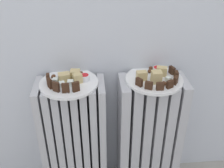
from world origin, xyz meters
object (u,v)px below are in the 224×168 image
(fork, at_px, (69,86))
(radiator_right, at_px, (149,137))
(plate_right, at_px, (154,80))
(radiator_left, at_px, (75,141))
(jam_bowl_left, at_px, (85,77))
(plate_left, at_px, (69,83))
(jam_bowl_right, at_px, (157,69))

(fork, bearing_deg, radiator_right, 5.20)
(fork, bearing_deg, plate_right, 5.20)
(radiator_right, bearing_deg, plate_right, -90.00)
(radiator_left, relative_size, plate_right, 2.55)
(plate_right, xyz_separation_m, jam_bowl_left, (-0.31, 0.01, 0.02))
(plate_left, distance_m, fork, 0.03)
(radiator_left, bearing_deg, fork, -82.77)
(jam_bowl_left, bearing_deg, fork, -146.03)
(radiator_left, xyz_separation_m, plate_right, (0.37, -0.00, 0.34))
(plate_right, distance_m, jam_bowl_right, 0.07)
(plate_left, relative_size, plate_right, 1.00)
(radiator_left, distance_m, jam_bowl_right, 0.54)
(plate_left, bearing_deg, fork, -82.77)
(jam_bowl_left, bearing_deg, radiator_left, -171.88)
(jam_bowl_left, xyz_separation_m, jam_bowl_right, (0.33, 0.05, -0.00))
(jam_bowl_left, relative_size, fork, 0.40)
(radiator_left, height_order, radiator_right, same)
(radiator_left, bearing_deg, radiator_right, 0.00)
(radiator_left, xyz_separation_m, fork, (0.00, -0.03, 0.34))
(jam_bowl_left, xyz_separation_m, fork, (-0.06, -0.04, -0.01))
(radiator_left, bearing_deg, plate_left, -63.43)
(radiator_left, height_order, fork, fork)
(plate_left, bearing_deg, plate_right, 0.00)
(radiator_right, xyz_separation_m, jam_bowl_right, (0.03, 0.06, 0.35))
(plate_left, bearing_deg, jam_bowl_right, 8.87)
(plate_right, xyz_separation_m, fork, (-0.37, -0.03, 0.01))
(radiator_left, height_order, plate_left, plate_left)
(radiator_right, distance_m, plate_right, 0.34)
(jam_bowl_right, bearing_deg, radiator_right, -113.82)
(plate_right, bearing_deg, fork, -174.80)
(radiator_right, relative_size, jam_bowl_right, 15.04)
(jam_bowl_right, bearing_deg, radiator_left, -171.13)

